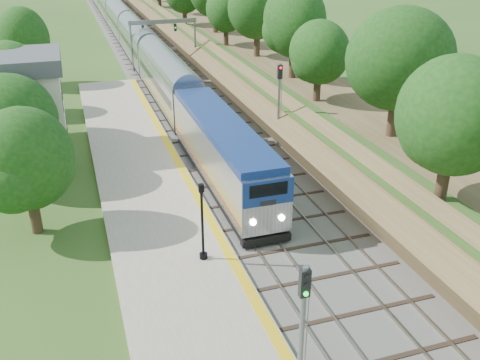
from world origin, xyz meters
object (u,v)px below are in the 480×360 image
object	(u,v)px
station_building	(7,107)
signal_farside	(279,97)
signal_gantry	(163,31)
train	(121,23)
signal_platform	(302,325)
lamppost_far	(202,226)

from	to	relation	value
station_building	signal_farside	world-z (taller)	station_building
signal_gantry	train	size ratio (longest dim) A/B	0.06
station_building	signal_platform	xyz separation A→B (m)	(11.10, -29.20, 0.01)
signal_platform	signal_farside	distance (m)	26.51
station_building	signal_platform	size ratio (longest dim) A/B	1.42
train	signal_platform	world-z (taller)	signal_platform
train	lamppost_far	distance (m)	68.89
train	signal_gantry	bearing A→B (deg)	-84.36
signal_gantry	signal_farside	distance (m)	29.53
lamppost_far	signal_platform	distance (m)	10.61
lamppost_far	signal_farside	size ratio (longest dim) A/B	0.64
station_building	signal_gantry	world-z (taller)	station_building
station_building	signal_platform	world-z (taller)	station_building
station_building	train	world-z (taller)	station_building
train	signal_farside	size ratio (longest dim) A/B	20.50
train	signal_farside	distance (m)	54.70
signal_farside	lamppost_far	bearing A→B (deg)	-124.52
signal_platform	signal_farside	size ratio (longest dim) A/B	0.89
signal_farside	signal_gantry	bearing A→B (deg)	97.26
lamppost_far	train	bearing A→B (deg)	86.87
signal_gantry	train	bearing A→B (deg)	95.64
station_building	signal_gantry	xyz separation A→B (m)	(16.47, 24.99, 0.73)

